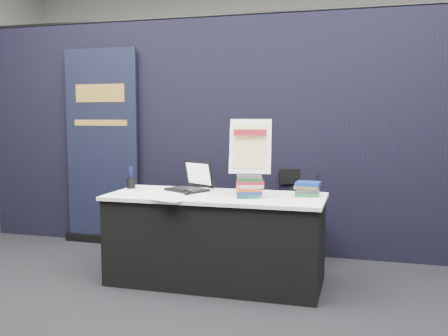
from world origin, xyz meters
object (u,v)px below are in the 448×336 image
stacking_chair (296,210)px  book_stack_tall (249,186)px  book_stack_short (307,189)px  pullup_banner (102,158)px  display_table (216,239)px  laptop (189,183)px  info_sign (250,147)px

stacking_chair → book_stack_tall: bearing=-120.9°
book_stack_tall → book_stack_short: bearing=23.9°
book_stack_short → pullup_banner: pullup_banner is taller
display_table → laptop: 0.56m
book_stack_short → info_sign: 0.59m
book_stack_tall → stacking_chair: book_stack_tall is taller
laptop → book_stack_short: bearing=27.4°
display_table → book_stack_short: bearing=11.1°
info_sign → pullup_banner: size_ratio=0.21×
book_stack_tall → laptop: bearing=159.0°
laptop → book_stack_tall: 0.64m
book_stack_tall → pullup_banner: (-1.88, 1.00, 0.10)m
display_table → laptop: laptop is taller
book_stack_tall → book_stack_short: 0.49m
display_table → book_stack_tall: bearing=-9.8°
display_table → info_sign: bearing=-3.9°
display_table → book_stack_short: size_ratio=8.56×
display_table → book_stack_short: book_stack_short is taller
display_table → laptop: bearing=149.5°
book_stack_short → stacking_chair: 0.81m
book_stack_short → stacking_chair: stacking_chair is taller
laptop → info_sign: bearing=10.9°
book_stack_tall → display_table: bearing=170.2°
info_sign → book_stack_tall: bearing=-97.9°
book_stack_tall → info_sign: bearing=90.0°
display_table → book_stack_tall: (0.30, -0.05, 0.47)m
display_table → book_stack_tall: book_stack_tall is taller
book_stack_tall → stacking_chair: (0.27, 0.92, -0.35)m
laptop → pullup_banner: size_ratio=0.20×
book_stack_tall → book_stack_short: book_stack_tall is taller
laptop → info_sign: size_ratio=0.92×
book_stack_tall → info_sign: (-0.00, 0.03, 0.31)m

